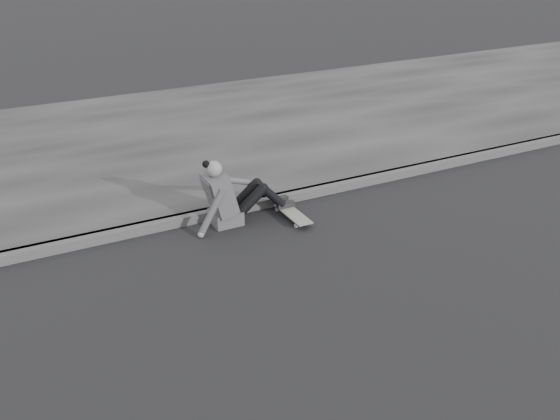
{
  "coord_description": "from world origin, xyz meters",
  "views": [
    {
      "loc": [
        -4.38,
        -4.2,
        3.54
      ],
      "look_at": [
        -1.46,
        1.45,
        0.5
      ],
      "focal_mm": 40.0,
      "sensor_mm": 36.0,
      "label": 1
    }
  ],
  "objects": [
    {
      "name": "skateboard",
      "position": [
        -0.96,
        2.1,
        0.07
      ],
      "size": [
        0.2,
        0.78,
        0.09
      ],
      "color": "#A6A6A1",
      "rests_on": "ground"
    },
    {
      "name": "seated_woman",
      "position": [
        -1.69,
        2.35,
        0.36
      ],
      "size": [
        1.38,
        0.46,
        0.88
      ],
      "color": "#4B4B4E",
      "rests_on": "ground"
    },
    {
      "name": "ground",
      "position": [
        0.0,
        0.0,
        0.0
      ],
      "size": [
        80.0,
        80.0,
        0.0
      ],
      "primitive_type": "plane",
      "color": "black",
      "rests_on": "ground"
    },
    {
      "name": "curb",
      "position": [
        0.0,
        2.58,
        0.06
      ],
      "size": [
        24.0,
        0.16,
        0.12
      ],
      "primitive_type": "cube",
      "color": "#484848",
      "rests_on": "ground"
    },
    {
      "name": "sidewalk",
      "position": [
        0.0,
        5.6,
        0.06
      ],
      "size": [
        24.0,
        6.0,
        0.12
      ],
      "primitive_type": "cube",
      "color": "#333333",
      "rests_on": "ground"
    }
  ]
}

